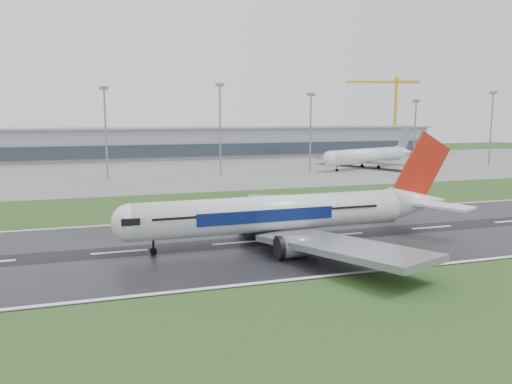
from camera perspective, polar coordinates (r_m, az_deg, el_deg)
name	(u,v)px	position (r m, az deg, el deg)	size (l,w,h in m)	color
ground	(432,228)	(107.67, 18.95, -3.80)	(520.00, 520.00, 0.00)	#234318
runway	(432,228)	(107.66, 18.95, -3.77)	(400.00, 45.00, 0.10)	black
apron	(248,167)	(219.56, -0.89, 2.76)	(400.00, 130.00, 0.08)	slate
terminal	(215,143)	(276.78, -4.53, 5.48)	(240.00, 36.00, 15.00)	gray
main_airliner	(296,191)	(88.58, 4.45, 0.14)	(61.89, 58.95, 18.27)	silver
parked_airliner	(370,148)	(220.89, 12.57, 4.82)	(58.07, 54.06, 17.02)	silver
tower_crane	(395,114)	(338.22, 15.23, 8.36)	(46.38, 2.53, 45.66)	gold
floodmast_1	(106,135)	(184.16, -16.36, 6.08)	(0.64, 0.64, 30.66)	gray
floodmast_2	(220,131)	(189.57, -4.00, 6.73)	(0.64, 0.64, 32.46)	gray
floodmast_3	(310,135)	(201.32, 6.07, 6.38)	(0.64, 0.64, 29.42)	gray
floodmast_4	(415,136)	(224.70, 17.24, 6.00)	(0.64, 0.64, 27.35)	gray
floodmast_5	(491,130)	(249.04, 24.67, 6.26)	(0.64, 0.64, 31.19)	gray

